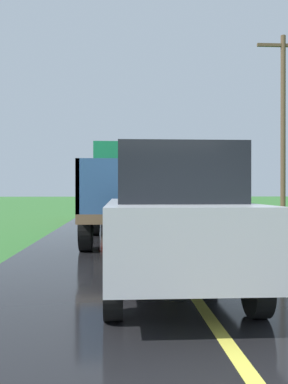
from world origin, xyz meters
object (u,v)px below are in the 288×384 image
at_px(following_car, 172,218).
at_px(banana_truck_near, 130,190).
at_px(utility_pole_roadside, 283,123).
at_px(banana_truck_far, 126,190).

bearing_deg(following_car, banana_truck_near, 93.70).
bearing_deg(utility_pole_roadside, following_car, -118.23).
xyz_separation_m(banana_truck_near, following_car, (0.41, -6.41, -0.40)).
xyz_separation_m(banana_truck_far, following_car, (0.37, -16.27, -0.41)).
bearing_deg(banana_truck_near, banana_truck_far, 89.75).
bearing_deg(utility_pole_roadside, banana_truck_near, -143.83).
xyz_separation_m(banana_truck_near, utility_pole_roadside, (6.35, 4.64, 2.72)).
relative_size(utility_pole_roadside, following_car, 1.89).
bearing_deg(following_car, banana_truck_far, 91.31).
bearing_deg(following_car, utility_pole_roadside, 61.77).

